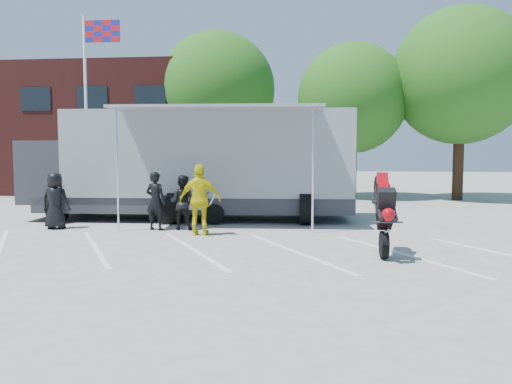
% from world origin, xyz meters
% --- Properties ---
extents(ground, '(100.00, 100.00, 0.00)m').
position_xyz_m(ground, '(0.00, 0.00, 0.00)').
color(ground, '#A2A29C').
rests_on(ground, ground).
extents(parking_bay_lines, '(18.09, 13.33, 0.01)m').
position_xyz_m(parking_bay_lines, '(0.00, 1.00, 0.01)').
color(parking_bay_lines, white).
rests_on(parking_bay_lines, ground).
extents(office_building, '(18.00, 8.00, 7.00)m').
position_xyz_m(office_building, '(-10.00, 18.00, 3.50)').
color(office_building, '#4D1D18').
rests_on(office_building, ground).
extents(flagpole, '(1.61, 0.12, 8.00)m').
position_xyz_m(flagpole, '(-6.24, 10.00, 5.05)').
color(flagpole, white).
rests_on(flagpole, ground).
extents(tree_left, '(6.12, 6.12, 8.64)m').
position_xyz_m(tree_left, '(-2.00, 16.00, 5.57)').
color(tree_left, '#382314').
rests_on(tree_left, ground).
extents(tree_mid, '(5.44, 5.44, 7.68)m').
position_xyz_m(tree_mid, '(5.00, 15.00, 4.94)').
color(tree_mid, '#382314').
rests_on(tree_mid, ground).
extents(tree_right, '(6.46, 6.46, 9.12)m').
position_xyz_m(tree_right, '(10.00, 14.50, 5.88)').
color(tree_right, '#382314').
rests_on(tree_right, ground).
extents(transporter_truck, '(11.72, 6.04, 3.65)m').
position_xyz_m(transporter_truck, '(-0.92, 6.31, 0.00)').
color(transporter_truck, gray).
rests_on(transporter_truck, ground).
extents(parked_motorcycle, '(2.25, 0.92, 1.15)m').
position_xyz_m(parked_motorcycle, '(-0.83, 5.00, 0.00)').
color(parked_motorcycle, '#A8A8AC').
rests_on(parked_motorcycle, ground).
extents(stunt_bike_rider, '(0.80, 1.69, 1.98)m').
position_xyz_m(stunt_bike_rider, '(4.50, 1.07, 0.00)').
color(stunt_bike_rider, black).
rests_on(stunt_bike_rider, ground).
extents(spectator_leather_a, '(0.84, 0.56, 1.69)m').
position_xyz_m(spectator_leather_a, '(-4.63, 3.72, 0.84)').
color(spectator_leather_a, black).
rests_on(spectator_leather_a, ground).
extents(spectator_leather_b, '(0.71, 0.55, 1.72)m').
position_xyz_m(spectator_leather_b, '(-1.58, 3.80, 0.86)').
color(spectator_leather_b, black).
rests_on(spectator_leather_b, ground).
extents(spectator_leather_c, '(0.83, 0.68, 1.61)m').
position_xyz_m(spectator_leather_c, '(-0.83, 3.99, 0.81)').
color(spectator_leather_c, black).
rests_on(spectator_leather_c, ground).
extents(spectator_hivis, '(1.15, 0.48, 1.97)m').
position_xyz_m(spectator_hivis, '(-0.08, 3.04, 0.98)').
color(spectator_hivis, yellow).
rests_on(spectator_hivis, ground).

